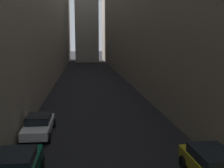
# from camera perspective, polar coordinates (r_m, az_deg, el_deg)

# --- Properties ---
(ground_plane) EXTENTS (264.00, 264.00, 0.00)m
(ground_plane) POSITION_cam_1_polar(r_m,az_deg,el_deg) (41.63, -4.11, 0.15)
(ground_plane) COLOR black
(building_block_right) EXTENTS (12.69, 108.00, 23.54)m
(building_block_right) POSITION_cam_1_polar(r_m,az_deg,el_deg) (45.44, 11.31, 15.63)
(building_block_right) COLOR #756B5B
(building_block_right) RESTS_ON ground
(parked_car_left_third) EXTENTS (2.01, 4.30, 1.51)m
(parked_car_left_third) POSITION_cam_1_polar(r_m,az_deg,el_deg) (13.38, -19.31, -16.07)
(parked_car_left_third) COLOR #05472D
(parked_car_left_third) RESTS_ON ground
(parked_car_left_far) EXTENTS (1.89, 4.59, 1.37)m
(parked_car_left_far) POSITION_cam_1_polar(r_m,az_deg,el_deg) (19.49, -14.88, -8.12)
(parked_car_left_far) COLOR silver
(parked_car_left_far) RESTS_ON ground
(parked_car_right_third) EXTENTS (1.94, 4.47, 1.42)m
(parked_car_right_third) POSITION_cam_1_polar(r_m,az_deg,el_deg) (13.68, 20.30, -15.61)
(parked_car_right_third) COLOR #A59919
(parked_car_right_third) RESTS_ON ground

